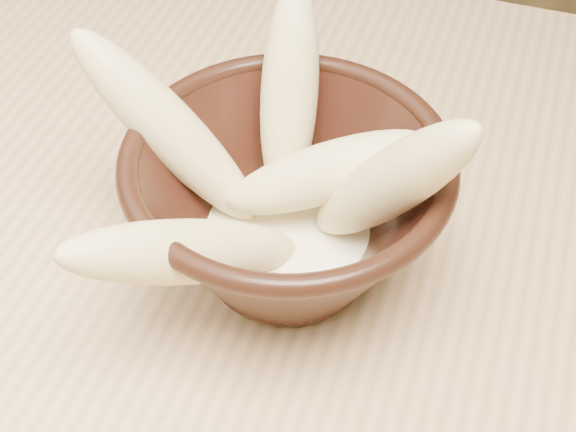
{
  "coord_description": "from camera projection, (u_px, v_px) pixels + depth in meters",
  "views": [
    {
      "loc": [
        -0.05,
        -0.25,
        1.15
      ],
      "look_at": [
        -0.15,
        0.05,
        0.8
      ],
      "focal_mm": 50.0,
      "sensor_mm": 36.0,
      "label": 1
    }
  ],
  "objects": [
    {
      "name": "banana_across",
      "position": [
        326.0,
        173.0,
        0.46
      ],
      "size": [
        0.13,
        0.08,
        0.07
      ],
      "primitive_type": "ellipsoid",
      "rotation": [
        1.22,
        0.0,
        1.96
      ],
      "color": "#E4D286",
      "rests_on": "bowl"
    },
    {
      "name": "banana_front",
      "position": [
        189.0,
        252.0,
        0.42
      ],
      "size": [
        0.12,
        0.14,
        0.11
      ],
      "primitive_type": "ellipsoid",
      "rotation": [
        1.02,
        0.0,
        -0.66
      ],
      "color": "#E4D286",
      "rests_on": "bowl"
    },
    {
      "name": "bowl",
      "position": [
        288.0,
        206.0,
        0.46
      ],
      "size": [
        0.19,
        0.19,
        0.1
      ],
      "rotation": [
        0.0,
        0.0,
        0.05
      ],
      "color": "black",
      "rests_on": "table"
    },
    {
      "name": "banana_upright",
      "position": [
        289.0,
        94.0,
        0.48
      ],
      "size": [
        0.05,
        0.1,
        0.13
      ],
      "primitive_type": "ellipsoid",
      "rotation": [
        0.53,
        0.0,
        3.34
      ],
      "color": "#E4D286",
      "rests_on": "bowl"
    },
    {
      "name": "milk_puddle",
      "position": [
        288.0,
        234.0,
        0.48
      ],
      "size": [
        0.11,
        0.11,
        0.01
      ],
      "primitive_type": "cylinder",
      "color": "#FFF4CD",
      "rests_on": "bowl"
    },
    {
      "name": "banana_right",
      "position": [
        389.0,
        183.0,
        0.42
      ],
      "size": [
        0.12,
        0.07,
        0.14
      ],
      "primitive_type": "ellipsoid",
      "rotation": [
        0.59,
        0.0,
        1.23
      ],
      "color": "#E4D286",
      "rests_on": "bowl"
    },
    {
      "name": "banana_left",
      "position": [
        169.0,
        130.0,
        0.46
      ],
      "size": [
        0.13,
        0.04,
        0.13
      ],
      "primitive_type": "ellipsoid",
      "rotation": [
        0.77,
        0.0,
        -1.64
      ],
      "color": "#E4D286",
      "rests_on": "bowl"
    }
  ]
}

